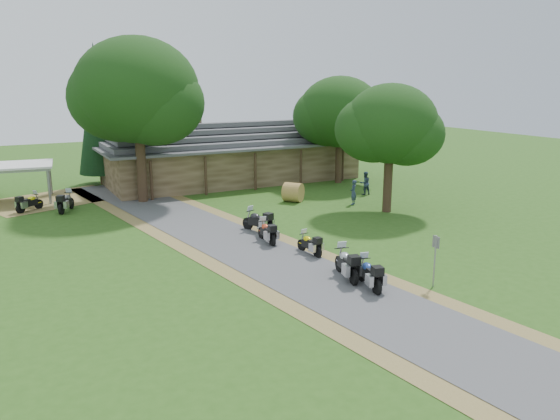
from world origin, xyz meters
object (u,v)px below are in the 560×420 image
carport (7,183)px  motorcycle_carport_b (66,201)px  motorcycle_row_e (258,220)px  hay_bale (293,192)px  motorcycle_row_d (267,231)px  motorcycle_row_b (347,262)px  motorcycle_row_a (369,272)px  motorcycle_carport_a (29,202)px  motorcycle_row_c (309,243)px  lodge (232,151)px

carport → motorcycle_carport_b: carport is taller
motorcycle_carport_b → motorcycle_row_e: bearing=-110.5°
motorcycle_carport_b → hay_bale: motorcycle_carport_b is taller
motorcycle_row_d → motorcycle_row_b: bearing=-170.3°
motorcycle_row_a → motorcycle_row_e: 9.56m
motorcycle_row_d → motorcycle_row_e: size_ratio=0.90×
motorcycle_row_b → motorcycle_row_d: size_ratio=1.15×
motorcycle_row_b → motorcycle_carport_a: motorcycle_row_b is taller
motorcycle_row_a → motorcycle_row_c: motorcycle_row_a is taller
motorcycle_row_c → motorcycle_row_d: bearing=14.6°
motorcycle_row_a → motorcycle_row_d: size_ratio=1.06×
motorcycle_row_a → motorcycle_row_c: (0.12, 4.89, -0.09)m
motorcycle_row_e → motorcycle_row_d: bearing=148.2°
motorcycle_row_e → hay_bale: bearing=-62.9°
motorcycle_row_c → motorcycle_row_b: bearing=170.3°
motorcycle_row_c → motorcycle_carport_b: bearing=27.1°
motorcycle_row_a → motorcycle_row_c: bearing=11.3°
lodge → hay_bale: size_ratio=16.18×
hay_bale → motorcycle_row_a: bearing=-108.4°
motorcycle_row_b → hay_bale: motorcycle_row_b is taller
carport → motorcycle_carport_a: (1.08, -3.58, -0.68)m
motorcycle_row_a → motorcycle_row_e: (-0.41, 9.55, 0.03)m
motorcycle_carport_a → hay_bale: size_ratio=1.36×
motorcycle_row_b → hay_bale: bearing=-7.2°
carport → motorcycle_carport_a: bearing=-66.5°
carport → motorcycle_row_e: (11.88, -14.94, -0.60)m
lodge → motorcycle_row_e: size_ratio=10.56×
motorcycle_row_d → hay_bale: (5.95, 7.80, 0.04)m
motorcycle_row_c → motorcycle_row_d: motorcycle_row_d is taller
motorcycle_row_d → motorcycle_carport_b: bearing=38.1°
lodge → motorcycle_row_e: bearing=-108.1°
motorcycle_row_a → motorcycle_row_b: 1.35m
motorcycle_row_b → motorcycle_carport_b: 20.45m
motorcycle_carport_a → motorcycle_carport_b: motorcycle_carport_b is taller
motorcycle_row_e → motorcycle_carport_a: motorcycle_row_e is taller
motorcycle_row_b → motorcycle_row_e: size_ratio=1.03×
motorcycle_row_c → motorcycle_carport_b: 17.48m
motorcycle_row_d → motorcycle_row_e: bearing=-8.5°
lodge → motorcycle_row_e: lodge is taller
carport → motorcycle_carport_b: bearing=-49.9°
motorcycle_row_e → hay_bale: 8.04m
motorcycle_row_d → motorcycle_carport_a: size_ratio=1.01×
motorcycle_row_c → motorcycle_carport_a: bearing=30.4°
motorcycle_row_d → motorcycle_row_a: bearing=-170.0°
motorcycle_carport_a → motorcycle_row_a: bearing=-98.7°
motorcycle_row_a → motorcycle_row_b: motorcycle_row_b is taller
motorcycle_row_d → motorcycle_carport_b: (-8.30, 12.13, 0.06)m
lodge → hay_bale: 9.63m
motorcycle_row_d → hay_bale: bearing=-33.5°
carport → motorcycle_row_b: carport is taller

